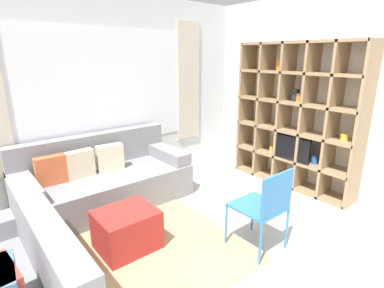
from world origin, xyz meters
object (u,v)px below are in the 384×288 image
Objects in this scene: shelving_unit at (296,117)px; ottoman at (127,230)px; folding_chair at (265,204)px; couch_main at (104,181)px.

shelving_unit reaches higher than ottoman.
folding_chair is (1.03, -0.88, 0.31)m from ottoman.
ottoman is (-0.23, -1.07, -0.11)m from couch_main.
ottoman is at bearing 177.73° from shelving_unit.
shelving_unit is 2.39× the size of folding_chair.
folding_chair is at bearing -67.85° from couch_main.
shelving_unit is 2.82m from couch_main.
couch_main is at bearing 77.62° from ottoman.
shelving_unit is 0.98× the size of couch_main.
couch_main is 3.70× the size of ottoman.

